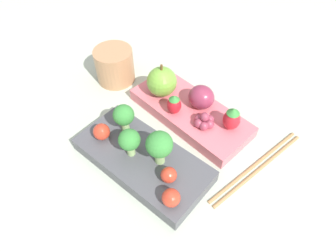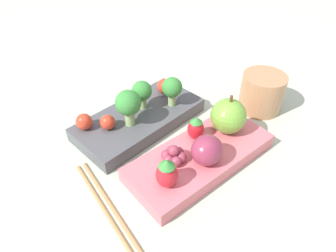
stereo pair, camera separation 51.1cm
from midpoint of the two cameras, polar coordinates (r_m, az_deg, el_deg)
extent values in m
plane|color=#ADB7A3|center=(0.45, 24.56, -23.22)|extent=(4.00, 4.00, 0.00)
cube|color=#4C4C51|center=(0.44, 16.01, -18.96)|extent=(0.23, 0.12, 0.02)
cube|color=#DB6670|center=(0.44, 32.93, -27.21)|extent=(0.24, 0.13, 0.02)
cylinder|color=#93B770|center=(0.43, 16.77, -15.41)|extent=(0.01, 0.01, 0.02)
sphere|color=#388438|center=(0.41, 17.44, -13.42)|extent=(0.03, 0.03, 0.03)
cylinder|color=#93B770|center=(0.45, 22.92, -13.85)|extent=(0.01, 0.01, 0.02)
sphere|color=#388438|center=(0.43, 23.79, -11.81)|extent=(0.04, 0.04, 0.04)
cylinder|color=#93B770|center=(0.40, 15.71, -20.64)|extent=(0.02, 0.02, 0.02)
sphere|color=#388438|center=(0.37, 16.55, -18.36)|extent=(0.04, 0.04, 0.04)
sphere|color=red|center=(0.39, 10.77, -22.46)|extent=(0.02, 0.02, 0.02)
sphere|color=red|center=(0.46, 20.02, -9.99)|extent=(0.03, 0.03, 0.03)
sphere|color=red|center=(0.38, 4.84, -22.68)|extent=(0.03, 0.03, 0.03)
sphere|color=#70A838|center=(0.45, 37.07, -18.04)|extent=(0.06, 0.06, 0.06)
cylinder|color=brown|center=(0.42, 38.78, -15.61)|extent=(0.00, 0.00, 0.01)
ellipsoid|color=red|center=(0.42, 31.64, -22.12)|extent=(0.03, 0.03, 0.03)
cone|color=#388438|center=(0.41, 32.58, -20.81)|extent=(0.02, 0.02, 0.01)
ellipsoid|color=red|center=(0.38, 31.72, -35.22)|extent=(0.03, 0.03, 0.04)
cone|color=#388438|center=(0.36, 33.11, -34.16)|extent=(0.02, 0.02, 0.01)
ellipsoid|color=#892D47|center=(0.41, 36.62, -27.26)|extent=(0.05, 0.04, 0.04)
sphere|color=#93384C|center=(0.40, 30.08, -28.34)|extent=(0.02, 0.02, 0.02)
sphere|color=#93384C|center=(0.40, 28.47, -28.41)|extent=(0.02, 0.02, 0.02)
sphere|color=#93384C|center=(0.39, 27.91, -29.66)|extent=(0.02, 0.02, 0.02)
sphere|color=#93384C|center=(0.39, 29.02, -30.87)|extent=(0.02, 0.02, 0.02)
sphere|color=#93384C|center=(0.40, 30.69, -30.77)|extent=(0.02, 0.02, 0.02)
sphere|color=#93384C|center=(0.40, 31.19, -29.49)|extent=(0.02, 0.02, 0.02)
sphere|color=#93384C|center=(0.39, 30.16, -28.95)|extent=(0.02, 0.02, 0.02)
cylinder|color=tan|center=(0.54, 38.48, -9.82)|extent=(0.08, 0.08, 0.07)
cylinder|color=#A37547|center=(0.39, 19.97, -43.51)|extent=(0.06, 0.21, 0.01)
cylinder|color=#A37547|center=(0.38, 18.66, -44.61)|extent=(0.06, 0.21, 0.01)
camera|label=1|loc=(0.26, -52.80, 36.96)|focal=32.00mm
camera|label=2|loc=(0.26, 127.20, -36.96)|focal=32.00mm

